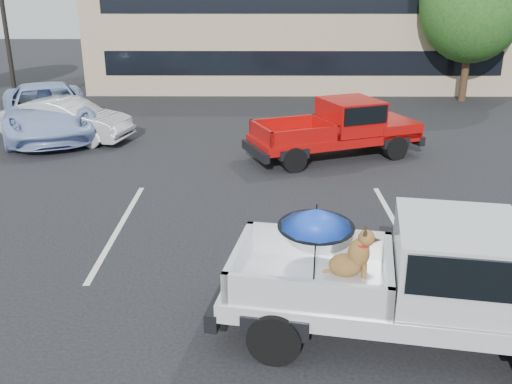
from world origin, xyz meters
TOP-DOWN VIEW (x-y plane):
  - ground at (0.00, 0.00)m, footprint 90.00×90.00m
  - stripe_left at (-3.00, 2.00)m, footprint 0.12×5.00m
  - stripe_right at (3.00, 2.00)m, footprint 0.12×5.00m
  - motel_building at (2.00, 20.99)m, footprint 20.40×8.40m
  - tree_right at (9.00, 16.00)m, footprint 4.46×4.46m
  - silver_pickup at (2.53, -2.05)m, footprint 5.95×2.96m
  - red_pickup at (2.57, 7.39)m, footprint 5.51×3.59m
  - silver_sedan at (-6.33, 9.16)m, footprint 4.47×2.47m
  - blue_suv at (-7.24, 9.92)m, footprint 4.91×6.70m

SIDE VIEW (x-z plane):
  - ground at x=0.00m, z-range 0.00..0.00m
  - stripe_left at x=-3.00m, z-range 0.00..0.01m
  - stripe_right at x=3.00m, z-range 0.00..0.01m
  - silver_sedan at x=-6.33m, z-range 0.00..1.39m
  - blue_suv at x=-7.24m, z-range 0.00..1.69m
  - red_pickup at x=2.57m, z-range 0.08..1.80m
  - silver_pickup at x=2.53m, z-range 0.02..2.08m
  - motel_building at x=2.00m, z-range 0.06..6.36m
  - tree_right at x=9.00m, z-range 0.82..7.60m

